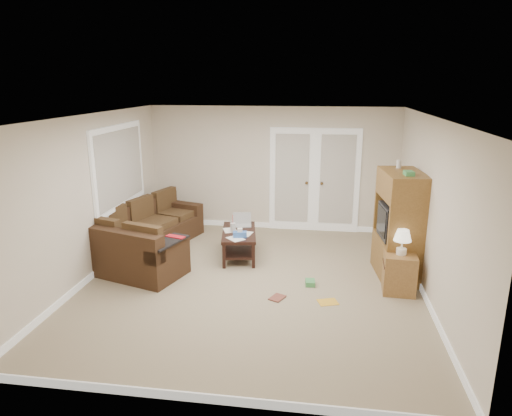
% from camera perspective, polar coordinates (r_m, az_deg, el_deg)
% --- Properties ---
extents(floor, '(5.50, 5.50, 0.00)m').
position_cam_1_polar(floor, '(7.06, -0.48, -9.29)').
color(floor, tan).
rests_on(floor, ground).
extents(ceiling, '(5.00, 5.50, 0.02)m').
position_cam_1_polar(ceiling, '(6.42, -0.53, 11.39)').
color(ceiling, silver).
rests_on(ceiling, wall_back).
extents(wall_left, '(0.02, 5.50, 2.50)m').
position_cam_1_polar(wall_left, '(7.42, -19.95, 1.24)').
color(wall_left, silver).
rests_on(wall_left, floor).
extents(wall_right, '(0.02, 5.50, 2.50)m').
position_cam_1_polar(wall_right, '(6.74, 21.02, -0.26)').
color(wall_right, silver).
rests_on(wall_right, floor).
extents(wall_back, '(5.00, 0.02, 2.50)m').
position_cam_1_polar(wall_back, '(9.29, 2.08, 4.90)').
color(wall_back, silver).
rests_on(wall_back, floor).
extents(wall_front, '(5.00, 0.02, 2.50)m').
position_cam_1_polar(wall_front, '(4.09, -6.42, -9.34)').
color(wall_front, silver).
rests_on(wall_front, floor).
extents(baseboards, '(5.00, 5.50, 0.10)m').
position_cam_1_polar(baseboards, '(7.04, -0.48, -8.92)').
color(baseboards, white).
rests_on(baseboards, floor).
extents(french_doors, '(1.80, 0.05, 2.13)m').
position_cam_1_polar(french_doors, '(9.25, 7.29, 3.37)').
color(french_doors, white).
rests_on(french_doors, floor).
extents(window_left, '(0.05, 1.92, 1.42)m').
position_cam_1_polar(window_left, '(8.22, -16.70, 4.98)').
color(window_left, white).
rests_on(window_left, wall_left).
extents(sectional_sofa, '(1.92, 3.03, 0.81)m').
position_cam_1_polar(sectional_sofa, '(8.17, -14.01, -3.85)').
color(sectional_sofa, '#3C2717').
rests_on(sectional_sofa, floor).
extents(coffee_table, '(0.75, 1.21, 0.77)m').
position_cam_1_polar(coffee_table, '(7.99, -2.10, -4.31)').
color(coffee_table, black).
rests_on(coffee_table, floor).
extents(tv_armoire, '(0.67, 1.09, 1.79)m').
position_cam_1_polar(tv_armoire, '(7.35, 17.44, -1.99)').
color(tv_armoire, brown).
rests_on(tv_armoire, floor).
extents(side_cabinet, '(0.48, 0.48, 0.95)m').
position_cam_1_polar(side_cabinet, '(6.95, 17.51, -7.39)').
color(side_cabinet, olive).
rests_on(side_cabinet, floor).
extents(space_heater, '(0.14, 0.12, 0.32)m').
position_cam_1_polar(space_heater, '(9.30, 15.42, -2.60)').
color(space_heater, silver).
rests_on(space_heater, floor).
extents(floor_magazine, '(0.33, 0.29, 0.01)m').
position_cam_1_polar(floor_magazine, '(6.55, 8.97, -11.54)').
color(floor_magazine, gold).
rests_on(floor_magazine, floor).
extents(floor_greenbox, '(0.16, 0.20, 0.08)m').
position_cam_1_polar(floor_greenbox, '(7.01, 6.78, -9.25)').
color(floor_greenbox, '#43944E').
rests_on(floor_greenbox, floor).
extents(floor_book, '(0.26, 0.29, 0.02)m').
position_cam_1_polar(floor_book, '(6.63, 2.03, -10.96)').
color(floor_book, brown).
rests_on(floor_book, floor).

